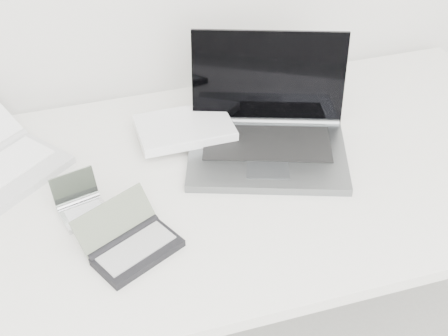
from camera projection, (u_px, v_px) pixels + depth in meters
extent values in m
cube|color=white|center=(231.00, 180.00, 1.46)|extent=(1.60, 0.80, 0.03)
cylinder|color=silver|center=(410.00, 156.00, 2.12)|extent=(0.04, 0.04, 0.70)
cube|color=slate|center=(267.00, 156.00, 1.49)|extent=(0.44, 0.36, 0.02)
cube|color=black|center=(267.00, 143.00, 1.51)|extent=(0.34, 0.23, 0.00)
cube|color=black|center=(268.00, 77.00, 1.53)|extent=(0.37, 0.16, 0.24)
cylinder|color=slate|center=(266.00, 122.00, 1.58)|extent=(0.36, 0.14, 0.02)
cube|color=#3C3F42|center=(268.00, 170.00, 1.43)|extent=(0.11, 0.09, 0.00)
cube|color=white|center=(185.00, 128.00, 1.54)|extent=(0.23, 0.16, 0.02)
cube|color=white|center=(185.00, 124.00, 1.53)|extent=(0.23, 0.15, 0.00)
cube|color=silver|center=(9.00, 174.00, 1.44)|extent=(0.31, 0.29, 0.02)
cube|color=white|center=(3.00, 168.00, 1.44)|extent=(0.24, 0.22, 0.00)
cube|color=silver|center=(85.00, 214.00, 1.34)|extent=(0.11, 0.10, 0.01)
cube|color=#B4B4B9|center=(84.00, 211.00, 1.34)|extent=(0.09, 0.06, 0.00)
cube|color=gray|center=(74.00, 187.00, 1.35)|extent=(0.10, 0.05, 0.07)
cylinder|color=silver|center=(78.00, 202.00, 1.36)|extent=(0.10, 0.04, 0.02)
cube|color=black|center=(138.00, 253.00, 1.25)|extent=(0.20, 0.16, 0.02)
cube|color=gray|center=(136.00, 248.00, 1.25)|extent=(0.17, 0.13, 0.00)
cube|color=#616957|center=(114.00, 220.00, 1.27)|extent=(0.18, 0.13, 0.07)
cylinder|color=black|center=(124.00, 238.00, 1.27)|extent=(0.16, 0.09, 0.02)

